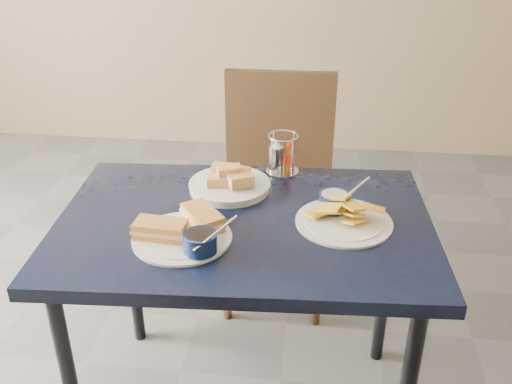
# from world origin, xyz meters

# --- Properties ---
(dining_table) EXTENTS (1.12, 0.78, 0.75)m
(dining_table) POSITION_xyz_m (-0.11, 0.19, 0.67)
(dining_table) COLOR black
(dining_table) RESTS_ON ground
(chair_far) EXTENTS (0.46, 0.44, 0.96)m
(chair_far) POSITION_xyz_m (-0.07, 0.90, 0.55)
(chair_far) COLOR black
(chair_far) RESTS_ON ground
(sandwich_plate) EXTENTS (0.30, 0.28, 0.12)m
(sandwich_plate) POSITION_xyz_m (-0.25, 0.07, 0.77)
(sandwich_plate) COLOR white
(sandwich_plate) RESTS_ON dining_table
(plantain_plate) EXTENTS (0.28, 0.28, 0.12)m
(plantain_plate) POSITION_xyz_m (0.17, 0.22, 0.77)
(plantain_plate) COLOR white
(plantain_plate) RESTS_ON dining_table
(bread_basket) EXTENTS (0.25, 0.25, 0.08)m
(bread_basket) POSITION_xyz_m (-0.18, 0.37, 0.77)
(bread_basket) COLOR white
(bread_basket) RESTS_ON dining_table
(condiment_caddy) EXTENTS (0.11, 0.11, 0.14)m
(condiment_caddy) POSITION_xyz_m (-0.03, 0.52, 0.81)
(condiment_caddy) COLOR silver
(condiment_caddy) RESTS_ON dining_table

